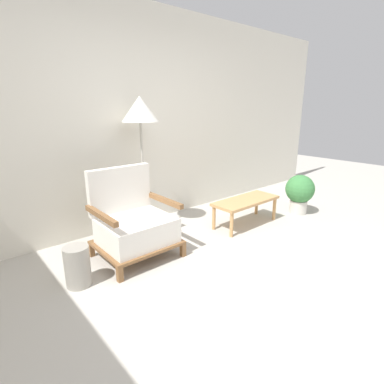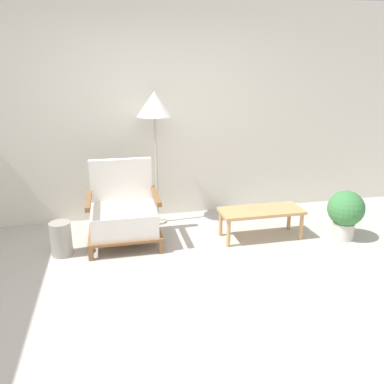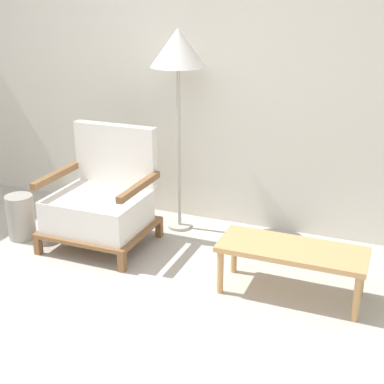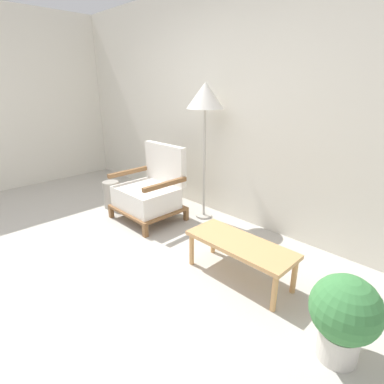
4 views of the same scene
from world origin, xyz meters
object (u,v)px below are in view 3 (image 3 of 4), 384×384
coffee_table (292,254)px  vase (21,217)px  armchair (101,202)px  floor_lamp (178,54)px

coffee_table → vase: 2.20m
armchair → floor_lamp: 1.28m
floor_lamp → vase: bearing=-148.7°
coffee_table → armchair: bearing=172.3°
coffee_table → floor_lamp: bearing=146.9°
floor_lamp → coffee_table: (1.09, -0.71, -1.13)m
floor_lamp → armchair: bearing=-131.1°
armchair → floor_lamp: (0.44, 0.51, 1.08)m
armchair → coffee_table: (1.53, -0.21, -0.05)m
vase → coffee_table: bearing=-1.2°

